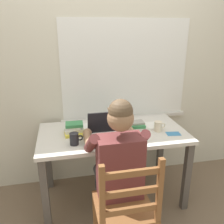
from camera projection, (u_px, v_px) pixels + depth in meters
The scene contains 14 objects.
ground_plane at pixel (113, 196), 2.55m from camera, with size 8.00×8.00×0.00m, color brown.
back_wall at pixel (105, 68), 2.52m from camera, with size 6.00×0.08×2.60m.
desk at pixel (113, 141), 2.33m from camera, with size 1.40×0.73×0.75m.
seated_person at pixel (117, 162), 1.90m from camera, with size 0.50×0.60×1.24m.
wooden_chair at pixel (125, 210), 1.72m from camera, with size 0.42×0.42×0.94m.
laptop at pixel (107, 133), 2.14m from camera, with size 0.33×0.29×0.23m.
computer_mouse at pixel (136, 136), 2.17m from camera, with size 0.06×0.10×0.03m, color black.
coffee_mug_white at pixel (158, 126), 2.30m from camera, with size 0.11×0.07×0.10m.
coffee_mug_dark at pixel (74, 139), 2.03m from camera, with size 0.11×0.08×0.10m.
book_stack_main at pixel (74, 129), 2.24m from camera, with size 0.20×0.17×0.11m.
book_stack_side at pixel (137, 126), 2.35m from camera, with size 0.22×0.17×0.08m.
paper_pile_near_laptop at pixel (149, 126), 2.41m from camera, with size 0.22×0.18×0.01m, color white.
paper_pile_back_corner at pixel (82, 128), 2.36m from camera, with size 0.25×0.16×0.02m, color white.
landscape_photo_print at pixel (173, 134), 2.25m from camera, with size 0.13×0.09×0.00m, color teal.
Camera 1 is at (-0.45, -2.05, 1.70)m, focal length 38.27 mm.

